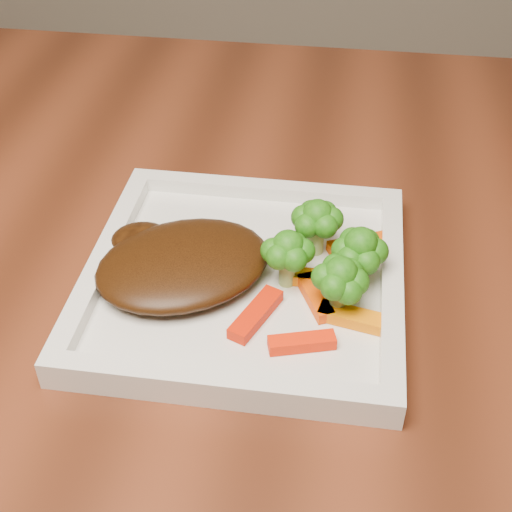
# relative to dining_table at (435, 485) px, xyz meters

# --- Properties ---
(dining_table) EXTENTS (1.60, 0.90, 0.75)m
(dining_table) POSITION_rel_dining_table_xyz_m (0.00, 0.00, 0.00)
(dining_table) COLOR #5C2815
(dining_table) RESTS_ON floor
(plate) EXTENTS (0.27, 0.27, 0.01)m
(plate) POSITION_rel_dining_table_xyz_m (-0.23, -0.08, 0.38)
(plate) COLOR white
(plate) RESTS_ON dining_table
(steak) EXTENTS (0.19, 0.18, 0.03)m
(steak) POSITION_rel_dining_table_xyz_m (-0.28, -0.08, 0.40)
(steak) COLOR #391C08
(steak) RESTS_ON plate
(broccoli_0) EXTENTS (0.06, 0.06, 0.07)m
(broccoli_0) POSITION_rel_dining_table_xyz_m (-0.17, -0.03, 0.42)
(broccoli_0) COLOR #137716
(broccoli_0) RESTS_ON plate
(broccoli_1) EXTENTS (0.05, 0.05, 0.06)m
(broccoli_1) POSITION_rel_dining_table_xyz_m (-0.13, -0.07, 0.42)
(broccoli_1) COLOR #1B6410
(broccoli_1) RESTS_ON plate
(broccoli_2) EXTENTS (0.05, 0.05, 0.06)m
(broccoli_2) POSITION_rel_dining_table_xyz_m (-0.15, -0.11, 0.42)
(broccoli_2) COLOR #137415
(broccoli_2) RESTS_ON plate
(broccoli_3) EXTENTS (0.06, 0.06, 0.06)m
(broccoli_3) POSITION_rel_dining_table_xyz_m (-0.19, -0.08, 0.42)
(broccoli_3) COLOR #255E0F
(broccoli_3) RESTS_ON plate
(carrot_0) EXTENTS (0.05, 0.03, 0.01)m
(carrot_0) POSITION_rel_dining_table_xyz_m (-0.17, -0.15, 0.39)
(carrot_0) COLOR red
(carrot_0) RESTS_ON plate
(carrot_1) EXTENTS (0.07, 0.03, 0.01)m
(carrot_1) POSITION_rel_dining_table_xyz_m (-0.13, -0.12, 0.39)
(carrot_1) COLOR orange
(carrot_1) RESTS_ON plate
(carrot_2) EXTENTS (0.04, 0.06, 0.01)m
(carrot_2) POSITION_rel_dining_table_xyz_m (-0.21, -0.13, 0.39)
(carrot_2) COLOR red
(carrot_2) RESTS_ON plate
(carrot_3) EXTENTS (0.06, 0.04, 0.01)m
(carrot_3) POSITION_rel_dining_table_xyz_m (-0.13, -0.02, 0.39)
(carrot_3) COLOR #C84203
(carrot_3) RESTS_ON plate
(carrot_5) EXTENTS (0.04, 0.05, 0.01)m
(carrot_5) POSITION_rel_dining_table_xyz_m (-0.16, -0.10, 0.39)
(carrot_5) COLOR #EE4803
(carrot_5) RESTS_ON plate
(carrot_6) EXTENTS (0.05, 0.02, 0.01)m
(carrot_6) POSITION_rel_dining_table_xyz_m (-0.17, -0.07, 0.39)
(carrot_6) COLOR orange
(carrot_6) RESTS_ON plate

